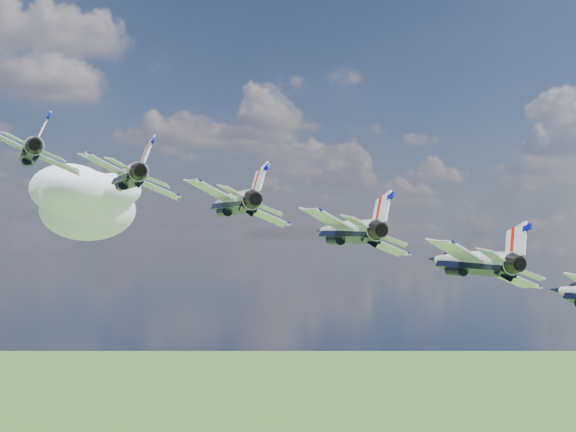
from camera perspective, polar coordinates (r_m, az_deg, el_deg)
name	(u,v)px	position (r m, az deg, el deg)	size (l,w,h in m)	color
cloud_far	(68,196)	(320.65, -15.40, 1.40)	(58.17, 45.71, 22.85)	white
jet_0	(31,152)	(97.39, -17.79, 4.35)	(11.10, 16.44, 4.91)	white
jet_1	(128,176)	(90.84, -11.31, 2.80)	(11.10, 16.44, 4.91)	white
jet_2	(232,202)	(85.69, -3.97, 0.99)	(11.10, 16.44, 4.91)	white
jet_3	(346,230)	(82.20, 4.14, -1.03)	(11.10, 16.44, 4.91)	white
jet_4	(469,261)	(80.59, 12.78, -3.15)	(11.10, 16.44, 4.91)	white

